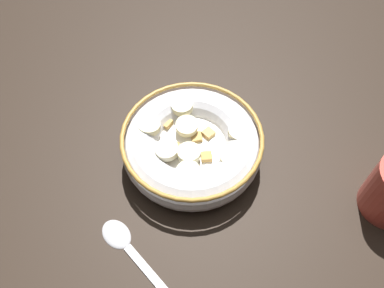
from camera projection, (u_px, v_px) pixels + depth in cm
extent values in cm
cube|color=black|center=(192.00, 160.00, 58.41)|extent=(107.13, 107.13, 2.00)
cylinder|color=silver|center=(192.00, 155.00, 57.33)|extent=(10.40, 10.40, 0.60)
torus|color=silver|center=(192.00, 146.00, 55.49)|extent=(18.90, 18.90, 5.02)
torus|color=#B28438|center=(192.00, 137.00, 53.65)|extent=(18.94, 18.94, 0.60)
cylinder|color=white|center=(192.00, 145.00, 55.26)|extent=(15.89, 15.89, 0.40)
cube|color=tan|center=(228.00, 165.00, 52.87)|extent=(1.81, 1.84, 0.74)
cube|color=#B78947|center=(214.00, 185.00, 51.11)|extent=(1.98, 2.01, 0.82)
cube|color=tan|center=(208.00, 133.00, 55.70)|extent=(1.73, 1.74, 0.69)
cube|color=#B78947|center=(150.00, 140.00, 54.97)|extent=(1.56, 1.49, 0.84)
cube|color=#B78947|center=(161.00, 156.00, 53.45)|extent=(1.63, 1.66, 0.74)
cube|color=tan|center=(174.00, 184.00, 51.29)|extent=(1.60, 1.61, 0.66)
cube|color=#B78947|center=(207.00, 157.00, 53.61)|extent=(2.05, 2.06, 0.78)
cube|color=tan|center=(166.00, 123.00, 56.59)|extent=(1.51, 1.45, 0.78)
cube|color=tan|center=(200.00, 139.00, 55.19)|extent=(2.04, 2.04, 0.68)
cube|color=#AD7F42|center=(175.00, 148.00, 54.27)|extent=(2.07, 2.08, 0.83)
cylinder|color=#F9EFC6|center=(167.00, 150.00, 52.85)|extent=(3.11, 3.09, 1.16)
cylinder|color=beige|center=(189.00, 153.00, 52.59)|extent=(3.22, 3.20, 1.12)
cylinder|color=beige|center=(187.00, 126.00, 55.20)|extent=(3.68, 3.68, 1.21)
cylinder|color=beige|center=(188.00, 172.00, 51.11)|extent=(3.37, 3.44, 1.20)
cylinder|color=#F4EABC|center=(240.00, 132.00, 54.48)|extent=(4.16, 4.15, 1.04)
cylinder|color=beige|center=(231.00, 156.00, 52.69)|extent=(3.95, 3.98, 1.27)
cylinder|color=beige|center=(149.00, 126.00, 54.84)|extent=(3.35, 3.39, 1.34)
cylinder|color=beige|center=(182.00, 106.00, 56.70)|extent=(3.68, 3.65, 1.09)
ellipsoid|color=#B7B7BC|center=(116.00, 233.00, 50.86)|extent=(5.01, 4.09, 0.80)
cube|color=#B7B7BC|center=(151.00, 275.00, 48.25)|extent=(9.26, 3.19, 0.36)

